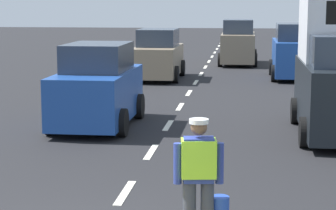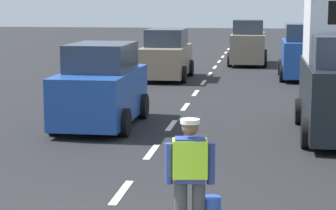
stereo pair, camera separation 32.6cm
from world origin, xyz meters
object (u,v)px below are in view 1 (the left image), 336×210
object	(u,v)px
road_worker	(200,173)
car_oncoming_lead	(98,88)
car_outgoing_far	(238,44)
car_oncoming_second	(158,56)
car_parked_far	(294,53)

from	to	relation	value
road_worker	car_oncoming_lead	world-z (taller)	car_oncoming_lead
road_worker	car_outgoing_far	distance (m)	24.64
road_worker	car_outgoing_far	size ratio (longest dim) A/B	0.39
road_worker	car_outgoing_far	bearing A→B (deg)	89.68
car_oncoming_lead	car_oncoming_second	xyz separation A→B (m)	(0.15, 10.27, -0.03)
car_oncoming_second	car_oncoming_lead	bearing A→B (deg)	-90.84
car_outgoing_far	car_parked_far	bearing A→B (deg)	-67.65
car_oncoming_lead	car_parked_far	world-z (taller)	car_parked_far
road_worker	car_oncoming_lead	bearing A→B (deg)	112.43
road_worker	car_parked_far	bearing A→B (deg)	82.40
car_parked_far	car_oncoming_lead	bearing A→B (deg)	-117.24
car_oncoming_lead	car_outgoing_far	size ratio (longest dim) A/B	0.92
road_worker	car_oncoming_lead	size ratio (longest dim) A/B	0.42
car_outgoing_far	car_parked_far	world-z (taller)	car_parked_far
car_oncoming_second	car_outgoing_far	bearing A→B (deg)	64.32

